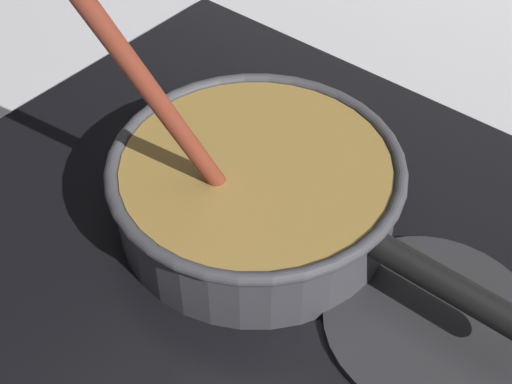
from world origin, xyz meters
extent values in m
cube|color=#B7B7BC|center=(0.00, 0.00, -0.02)|extent=(2.40, 1.60, 0.04)
cube|color=black|center=(0.01, 0.13, 0.01)|extent=(0.56, 0.48, 0.01)
torus|color=#592D0C|center=(0.01, 0.13, 0.02)|extent=(0.19, 0.19, 0.01)
cylinder|color=#262628|center=(0.18, 0.13, 0.01)|extent=(0.17, 0.17, 0.01)
cylinder|color=#38383D|center=(0.01, 0.13, 0.04)|extent=(0.23, 0.23, 0.06)
cylinder|color=olive|center=(0.01, 0.13, 0.05)|extent=(0.22, 0.22, 0.05)
torus|color=#38383D|center=(0.01, 0.13, 0.07)|extent=(0.24, 0.24, 0.01)
cylinder|color=black|center=(0.19, 0.13, 0.06)|extent=(0.13, 0.02, 0.02)
cylinder|color=#EDD88C|center=(0.00, 0.09, 0.06)|extent=(0.04, 0.04, 0.01)
cylinder|color=#E5CC7A|center=(0.01, 0.13, 0.06)|extent=(0.03, 0.03, 0.01)
cylinder|color=#EDD88C|center=(0.02, 0.17, 0.06)|extent=(0.03, 0.03, 0.01)
cylinder|color=beige|center=(0.06, 0.10, 0.06)|extent=(0.03, 0.03, 0.01)
cylinder|color=beige|center=(-0.02, 0.20, 0.06)|extent=(0.03, 0.03, 0.01)
cylinder|color=maroon|center=(-0.02, 0.06, 0.16)|extent=(0.07, 0.09, 0.21)
cube|color=brown|center=(0.00, 0.10, 0.06)|extent=(0.05, 0.05, 0.01)
camera|label=1|loc=(0.28, -0.20, 0.46)|focal=50.45mm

